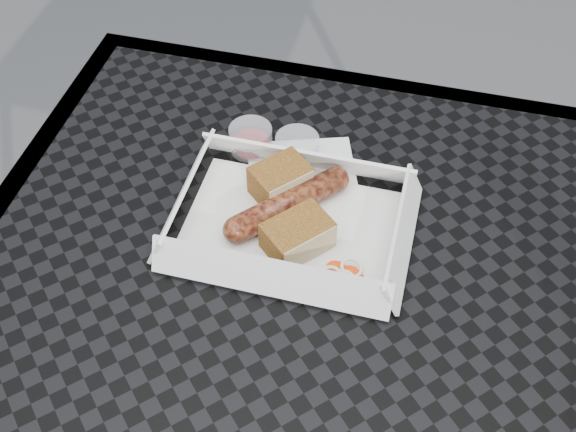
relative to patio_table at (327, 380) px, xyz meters
name	(u,v)px	position (x,y,z in m)	size (l,w,h in m)	color
patio_table	(327,380)	(0.00, 0.00, 0.00)	(0.80, 0.80, 0.74)	black
food_tray	(290,226)	(-0.07, 0.13, 0.08)	(0.22, 0.15, 0.00)	white
bratwurst	(288,204)	(-0.08, 0.14, 0.09)	(0.11, 0.12, 0.03)	brown
bread_near	(280,180)	(-0.09, 0.17, 0.10)	(0.06, 0.04, 0.04)	brown
bread_far	(297,235)	(-0.06, 0.10, 0.10)	(0.07, 0.04, 0.03)	brown
veg_garnish	(340,277)	(-0.01, 0.07, 0.08)	(0.03, 0.03, 0.00)	#EA3E0A
napkin	(303,177)	(-0.07, 0.20, 0.08)	(0.12, 0.12, 0.00)	white
condiment_cup_sauce	(251,139)	(-0.14, 0.23, 0.09)	(0.05, 0.05, 0.03)	maroon
condiment_cup_empty	(297,148)	(-0.09, 0.23, 0.09)	(0.05, 0.05, 0.03)	silver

